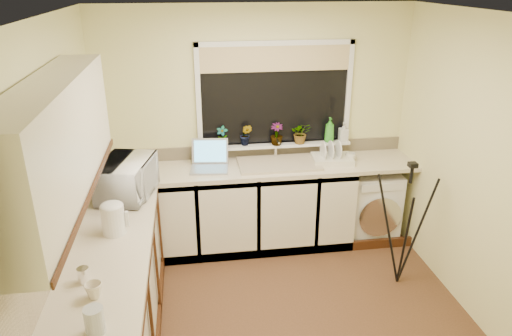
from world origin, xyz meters
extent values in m
plane|color=brown|center=(0.00, 0.00, 0.00)|extent=(3.20, 3.20, 0.00)
plane|color=white|center=(0.00, 0.00, 2.45)|extent=(3.20, 3.20, 0.00)
plane|color=beige|center=(0.00, 1.50, 1.23)|extent=(3.20, 0.00, 3.20)
plane|color=beige|center=(0.00, -1.50, 1.23)|extent=(3.20, 0.00, 3.20)
plane|color=beige|center=(-1.60, 0.00, 1.23)|extent=(0.00, 3.00, 3.00)
plane|color=beige|center=(1.60, 0.00, 1.23)|extent=(0.00, 3.00, 3.00)
cube|color=silver|center=(-0.33, 1.20, 0.43)|extent=(2.55, 0.60, 0.86)
cube|color=silver|center=(-1.30, -0.30, 0.43)|extent=(0.54, 2.40, 0.86)
cube|color=beige|center=(0.00, 1.20, 0.88)|extent=(3.20, 0.60, 0.04)
cube|color=beige|center=(-1.30, -0.30, 0.88)|extent=(0.60, 2.40, 0.04)
cube|color=silver|center=(-1.44, -0.45, 1.80)|extent=(0.28, 1.90, 0.70)
cube|color=beige|center=(-1.59, -0.30, 1.12)|extent=(0.02, 2.40, 0.45)
cube|color=beige|center=(0.00, 1.49, 0.97)|extent=(3.20, 0.02, 0.14)
cube|color=black|center=(0.20, 1.49, 1.55)|extent=(1.50, 0.02, 1.00)
cube|color=tan|center=(0.20, 1.46, 1.92)|extent=(1.50, 0.02, 0.25)
cube|color=white|center=(0.20, 1.43, 1.04)|extent=(1.60, 0.14, 0.03)
cube|color=tan|center=(0.20, 1.20, 0.91)|extent=(0.82, 0.46, 0.03)
cylinder|color=silver|center=(0.20, 1.38, 1.02)|extent=(0.03, 0.03, 0.24)
cube|color=silver|center=(1.23, 1.22, 0.38)|extent=(0.56, 0.55, 0.76)
cube|color=#95959D|center=(-0.51, 1.16, 0.91)|extent=(0.39, 0.31, 0.02)
cube|color=#55B3E8|center=(-0.49, 1.33, 1.04)|extent=(0.37, 0.14, 0.25)
cylinder|color=white|center=(-1.27, 0.04, 1.01)|extent=(0.17, 0.17, 0.23)
cube|color=beige|center=(0.76, 1.20, 0.93)|extent=(0.43, 0.34, 0.06)
cylinder|color=#B5BBC1|center=(-1.24, -1.03, 0.98)|extent=(0.11, 0.11, 0.15)
cylinder|color=white|center=(-1.39, -0.56, 0.95)|extent=(0.07, 0.07, 0.10)
imported|color=white|center=(-1.24, 0.69, 1.06)|extent=(0.52, 0.66, 0.33)
imported|color=#999999|center=(-0.35, 1.40, 1.16)|extent=(0.14, 0.11, 0.22)
imported|color=#999999|center=(-0.11, 1.42, 1.16)|extent=(0.15, 0.14, 0.23)
imported|color=#999999|center=(0.21, 1.39, 1.17)|extent=(0.15, 0.15, 0.23)
imported|color=#999999|center=(0.47, 1.40, 1.16)|extent=(0.22, 0.20, 0.23)
imported|color=green|center=(0.78, 1.41, 1.18)|extent=(0.10, 0.10, 0.26)
imported|color=#999999|center=(0.93, 1.41, 1.15)|extent=(0.09, 0.09, 0.20)
imported|color=silver|center=(0.95, 1.19, 0.94)|extent=(0.11, 0.11, 0.09)
imported|color=beige|center=(-1.30, -0.73, 0.95)|extent=(0.12, 0.12, 0.10)
camera|label=1|loc=(-0.68, -3.16, 2.69)|focal=33.08mm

